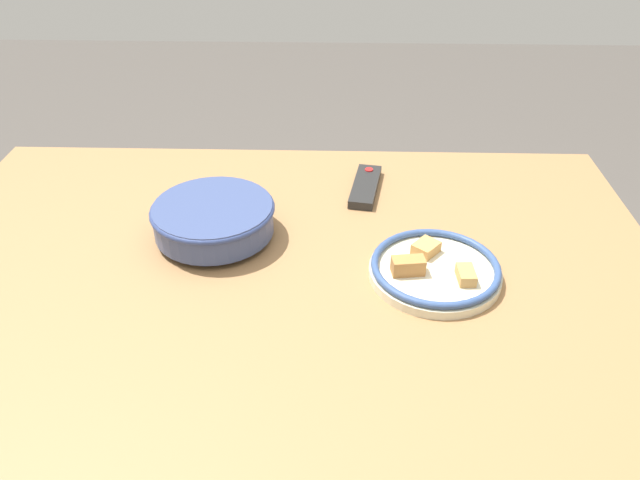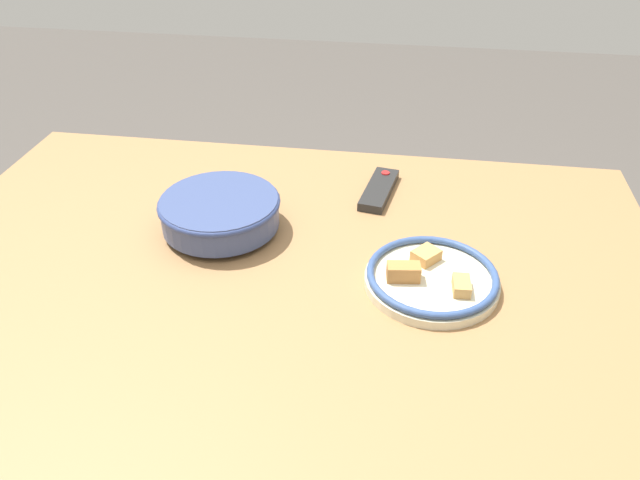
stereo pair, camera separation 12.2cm
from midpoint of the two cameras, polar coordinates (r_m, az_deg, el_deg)
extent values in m
cube|color=olive|center=(1.19, -6.44, -4.57)|extent=(1.50, 1.10, 0.04)
cylinder|color=olive|center=(1.98, -23.80, -3.68)|extent=(0.06, 0.06, 0.72)
cylinder|color=olive|center=(1.87, 17.50, -4.61)|extent=(0.06, 0.06, 0.72)
cylinder|color=#384775|center=(1.32, -12.17, 0.47)|extent=(0.11, 0.11, 0.01)
cylinder|color=#384775|center=(1.30, -12.36, 1.85)|extent=(0.24, 0.24, 0.06)
cylinder|color=#9E4C1E|center=(1.30, -12.34, 1.68)|extent=(0.22, 0.22, 0.05)
torus|color=navy|center=(1.29, -12.49, 2.70)|extent=(0.25, 0.25, 0.01)
cylinder|color=beige|center=(1.19, 7.58, -3.10)|extent=(0.25, 0.25, 0.02)
torus|color=#334C7F|center=(1.18, 7.64, -2.49)|extent=(0.24, 0.24, 0.01)
cube|color=tan|center=(1.16, 10.31, -3.27)|extent=(0.03, 0.05, 0.02)
cube|color=tan|center=(1.22, 6.87, -0.83)|extent=(0.06, 0.06, 0.02)
cube|color=#B2753D|center=(1.16, 5.10, -2.47)|extent=(0.06, 0.04, 0.03)
cube|color=black|center=(1.45, 1.77, 4.83)|extent=(0.08, 0.19, 0.02)
cylinder|color=red|center=(1.50, 2.19, 6.39)|extent=(0.02, 0.02, 0.00)
camera|label=1|loc=(0.06, -92.86, -1.96)|focal=35.00mm
camera|label=2|loc=(0.06, 87.14, 1.96)|focal=35.00mm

